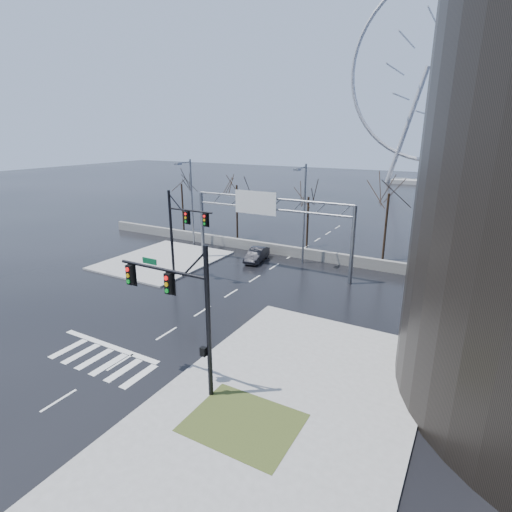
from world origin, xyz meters
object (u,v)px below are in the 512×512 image
Objects in this scene: signal_mast_near at (185,304)px; sign_gantry at (266,217)px; signal_mast_far at (180,227)px; ferris_wheel at (442,75)px; car at (257,255)px.

signal_mast_near is 19.79m from sign_gantry.
signal_mast_far reaches higher than sign_gantry.
ferris_wheel is 82.61m from car.
ferris_wheel is at bearing 90.08° from signal_mast_near.
sign_gantry is (5.49, 6.00, 0.35)m from signal_mast_far.
sign_gantry is 82.91m from ferris_wheel.
car is at bearing 66.24° from signal_mast_far.
sign_gantry is at bearing 106.19° from signal_mast_near.
sign_gantry is at bearing -49.52° from car.
car is (-7.44, -78.25, -25.44)m from ferris_wheel.
sign_gantry is at bearing -93.84° from ferris_wheel.
signal_mast_near is 0.49× the size of sign_gantry.
ferris_wheel is at bearing 82.80° from signal_mast_far.
signal_mast_far is 0.49× the size of sign_gantry.
ferris_wheel is (5.38, 80.04, 20.95)m from sign_gantry.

